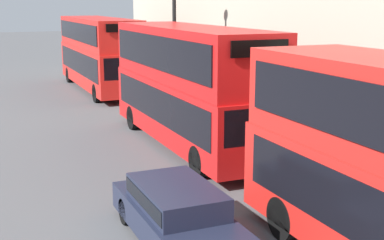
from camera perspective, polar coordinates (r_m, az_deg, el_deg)
name	(u,v)px	position (r m, az deg, el deg)	size (l,w,h in m)	color
bus_second_in_queue	(189,82)	(19.52, -0.29, 4.11)	(2.59, 10.10, 4.43)	red
bus_third_in_queue	(99,51)	(32.91, -9.92, 7.29)	(2.59, 11.17, 4.35)	red
car_hatchback	(178,213)	(12.05, -1.54, -9.85)	(1.76, 4.67, 1.32)	#1E2338
street_lamp	(174,20)	(25.68, -1.90, 10.62)	(0.44, 0.44, 7.31)	black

